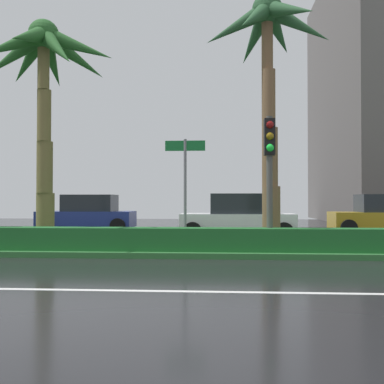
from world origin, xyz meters
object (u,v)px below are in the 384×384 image
Objects in this scene: street_name_sign at (185,178)px; car_in_traffic_third at (238,217)px; palm_tree_centre at (268,51)px; traffic_signal_median_right at (270,158)px; car_in_traffic_second at (88,214)px; palm_tree_centre_left at (44,68)px; car_in_traffic_fourth at (384,215)px.

car_in_traffic_third is at bearing 72.37° from street_name_sign.
palm_tree_centre is 2.11× the size of traffic_signal_median_right.
palm_tree_centre_left is at bearing 96.71° from car_in_traffic_second.
car_in_traffic_fourth is (5.63, 7.97, -1.77)m from traffic_signal_median_right.
palm_tree_centre_left is at bearing 170.61° from traffic_signal_median_right.
street_name_sign is at bearing 44.14° from car_in_traffic_fourth.
street_name_sign is (-2.26, 0.32, -0.51)m from traffic_signal_median_right.
car_in_traffic_third is at bearing 22.22° from car_in_traffic_fourth.
palm_tree_centre is at bearing 25.73° from street_name_sign.
car_in_traffic_second is 1.00× the size of car_in_traffic_third.
car_in_traffic_third is 6.77m from car_in_traffic_fourth.
palm_tree_centre_left is 2.24× the size of street_name_sign.
car_in_traffic_second is (-5.18, 8.22, -1.25)m from street_name_sign.
palm_tree_centre_left is 1.56× the size of car_in_traffic_second.
palm_tree_centre is 3.64m from traffic_signal_median_right.
traffic_signal_median_right is (6.57, -1.09, -2.84)m from palm_tree_centre_left.
car_in_traffic_second is 13.08m from car_in_traffic_fourth.
traffic_signal_median_right is 9.92m from car_in_traffic_fourth.
street_name_sign is at bearing -10.13° from palm_tree_centre_left.
palm_tree_centre reaches higher than car_in_traffic_second.
car_in_traffic_fourth is at bearing 54.80° from traffic_signal_median_right.
car_in_traffic_second is at bearing -2.46° from car_in_traffic_fourth.
traffic_signal_median_right is 1.18× the size of street_name_sign.
car_in_traffic_second is (-0.88, 7.45, -4.61)m from palm_tree_centre_left.
car_in_traffic_second is (-7.57, 7.07, -5.09)m from palm_tree_centre.
street_name_sign is 0.70× the size of car_in_traffic_third.
palm_tree_centre is at bearing 100.98° from car_in_traffic_third.
palm_tree_centre_left is at bearing 36.15° from car_in_traffic_third.
car_in_traffic_second is at bearing 96.71° from palm_tree_centre_left.
traffic_signal_median_right is 0.82× the size of car_in_traffic_third.
traffic_signal_median_right reaches higher than car_in_traffic_second.
palm_tree_centre_left is 1.56× the size of car_in_traffic_fourth.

